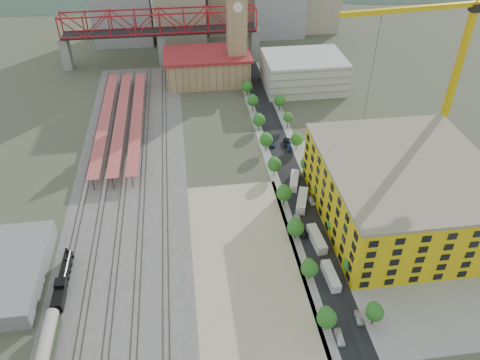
{
  "coord_description": "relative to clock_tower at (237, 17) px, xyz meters",
  "views": [
    {
      "loc": [
        -17.18,
        -116.73,
        89.93
      ],
      "look_at": [
        -2.66,
        -9.22,
        10.0
      ],
      "focal_mm": 35.0,
      "sensor_mm": 36.0,
      "label": 1
    }
  ],
  "objects": [
    {
      "name": "car_1",
      "position": [
        5.0,
        -97.9,
        -28.04
      ],
      "size": [
        1.55,
        4.02,
        1.31
      ],
      "primitive_type": "imported",
      "rotation": [
        0.0,
        0.0,
        0.04
      ],
      "color": "#939498",
      "rests_on": "ground"
    },
    {
      "name": "street_asphalt",
      "position": [
        8.0,
        -64.99,
        -28.67
      ],
      "size": [
        12.0,
        170.0,
        0.06
      ],
      "primitive_type": "cube",
      "color": "black",
      "rests_on": "ground"
    },
    {
      "name": "tower_crane",
      "position": [
        55.51,
        -71.48,
        8.7
      ],
      "size": [
        56.6,
        8.55,
        60.6
      ],
      "color": "yellow",
      "rests_on": "ground"
    },
    {
      "name": "car_3",
      "position": [
        5.0,
        -56.13,
        -27.92
      ],
      "size": [
        2.81,
        5.57,
        1.55
      ],
      "primitive_type": "imported",
      "rotation": [
        0.0,
        0.0,
        0.12
      ],
      "color": "navy",
      "rests_on": "ground"
    },
    {
      "name": "car_7",
      "position": [
        11.0,
        -59.71,
        -28.01
      ],
      "size": [
        2.29,
        4.89,
        1.38
      ],
      "primitive_type": "imported",
      "rotation": [
        0.0,
        0.0,
        -0.08
      ],
      "color": "navy",
      "rests_on": "ground"
    },
    {
      "name": "construction_building",
      "position": [
        34.0,
        -99.99,
        -19.29
      ],
      "size": [
        44.6,
        50.6,
        18.8
      ],
      "color": "yellow",
      "rests_on": "ground"
    },
    {
      "name": "car_5",
      "position": [
        11.0,
        -90.13,
        -28.02
      ],
      "size": [
        1.97,
        4.24,
        1.35
      ],
      "primitive_type": "imported",
      "rotation": [
        0.0,
        0.0,
        0.14
      ],
      "color": "#A5A5AA",
      "rests_on": "ground"
    },
    {
      "name": "street_trees",
      "position": [
        8.0,
        -74.99,
        -28.7
      ],
      "size": [
        15.4,
        124.4,
        8.0
      ],
      "color": "#20631D",
      "rests_on": "ground"
    },
    {
      "name": "dirt_lot",
      "position": [
        -12.0,
        -111.49,
        -28.67
      ],
      "size": [
        28.0,
        67.0,
        0.06
      ],
      "primitive_type": "cube",
      "color": "tan",
      "rests_on": "ground"
    },
    {
      "name": "locomotive",
      "position": [
        -58.0,
        -112.86,
        -26.87
      ],
      "size": [
        2.54,
        19.6,
        4.9
      ],
      "color": "black",
      "rests_on": "ground"
    },
    {
      "name": "site_trailer_b",
      "position": [
        8.0,
        -107.36,
        -27.33
      ],
      "size": [
        3.45,
        10.2,
        2.74
      ],
      "primitive_type": "cube",
      "rotation": [
        0.0,
        0.0,
        0.08
      ],
      "color": "silver",
      "rests_on": "ground"
    },
    {
      "name": "sidewalk_east",
      "position": [
        13.5,
        -64.99,
        -28.68
      ],
      "size": [
        3.0,
        170.0,
        0.04
      ],
      "primitive_type": "cube",
      "color": "gray",
      "rests_on": "ground"
    },
    {
      "name": "site_trailer_a",
      "position": [
        8.0,
        -120.7,
        -27.44
      ],
      "size": [
        2.77,
        9.24,
        2.51
      ],
      "primitive_type": "cube",
      "rotation": [
        0.0,
        0.0,
        0.04
      ],
      "color": "silver",
      "rests_on": "ground"
    },
    {
      "name": "parking_garage",
      "position": [
        28.0,
        -9.99,
        -21.7
      ],
      "size": [
        34.0,
        26.0,
        14.0
      ],
      "primitive_type": "cube",
      "color": "silver",
      "rests_on": "ground"
    },
    {
      "name": "car_6",
      "position": [
        11.0,
        -56.59,
        -27.93
      ],
      "size": [
        3.36,
        5.87,
        1.54
      ],
      "primitive_type": "imported",
      "rotation": [
        0.0,
        0.0,
        -0.15
      ],
      "color": "black",
      "rests_on": "ground"
    },
    {
      "name": "car_0",
      "position": [
        5.0,
        -137.77,
        -27.93
      ],
      "size": [
        2.06,
        4.61,
        1.54
      ],
      "primitive_type": "imported",
      "rotation": [
        0.0,
        0.0,
        -0.06
      ],
      "color": "silver",
      "rests_on": "ground"
    },
    {
      "name": "site_trailer_c",
      "position": [
        8.0,
        -90.6,
        -27.28
      ],
      "size": [
        6.02,
        10.71,
        2.84
      ],
      "primitive_type": "cube",
      "rotation": [
        0.0,
        0.0,
        -0.34
      ],
      "color": "silver",
      "rests_on": "ground"
    },
    {
      "name": "ground",
      "position": [
        -8.0,
        -79.99,
        -28.7
      ],
      "size": [
        400.0,
        400.0,
        0.0
      ],
      "primitive_type": "plane",
      "color": "#474C38",
      "rests_on": "ground"
    },
    {
      "name": "station_hall",
      "position": [
        -13.0,
        2.01,
        -22.03
      ],
      "size": [
        38.0,
        24.0,
        13.1
      ],
      "color": "tan",
      "rests_on": "ground"
    },
    {
      "name": "coach",
      "position": [
        -58.0,
        -132.91,
        -25.97
      ],
      "size": [
        2.81,
        16.34,
        5.13
      ],
      "color": "#2B371E",
      "rests_on": "ground"
    },
    {
      "name": "car_4",
      "position": [
        11.0,
        -133.27,
        -28.02
      ],
      "size": [
        1.87,
        4.09,
        1.36
      ],
      "primitive_type": "imported",
      "rotation": [
        0.0,
        0.0,
        -0.07
      ],
      "color": "silver",
      "rests_on": "ground"
    },
    {
      "name": "sidewalk_west",
      "position": [
        2.5,
        -64.99,
        -28.68
      ],
      "size": [
        3.0,
        170.0,
        0.04
      ],
      "primitive_type": "cube",
      "color": "gray",
      "rests_on": "ground"
    },
    {
      "name": "rail_tracks",
      "position": [
        -45.8,
        -62.49,
        -28.55
      ],
      "size": [
        26.56,
        160.0,
        0.18
      ],
      "color": "#382B23",
      "rests_on": "ground"
    },
    {
      "name": "car_2",
      "position": [
        5.0,
        -102.9,
        -27.93
      ],
      "size": [
        2.96,
        5.7,
        1.53
      ],
      "primitive_type": "imported",
      "rotation": [
        0.0,
        0.0,
        0.08
      ],
      "color": "black",
      "rests_on": "ground"
    },
    {
      "name": "ballast_strip",
      "position": [
        -44.0,
        -62.49,
        -28.67
      ],
      "size": [
        36.0,
        165.0,
        0.06
      ],
      "primitive_type": "cube",
      "color": "#605E59",
      "rests_on": "ground"
    },
    {
      "name": "clock_tower",
      "position": [
        0.0,
        0.0,
        0.0
      ],
      "size": [
        12.0,
        12.0,
        52.0
      ],
      "color": "tan",
      "rests_on": "ground"
    },
    {
      "name": "distant_hills",
      "position": [
        37.28,
        180.01,
        -108.23
      ],
      "size": [
        647.0,
        264.0,
        227.0
      ],
      "color": "#4C6B59",
      "rests_on": "ground"
    },
    {
      "name": "truss_bridge",
      "position": [
        -33.0,
        25.01,
        -9.83
      ],
      "size": [
        94.0,
        9.6,
        25.6
      ],
      "color": "gray",
      "rests_on": "ground"
    },
    {
      "name": "site_trailer_d",
      "position": [
        8.0,
        -80.28,
        -27.41
      ],
      "size": [
        5.14,
        9.71,
        2.57
      ],
      "primitive_type": "cube",
      "rotation": [
        0.0,
        0.0,
        -0.3
      ],
      "color": "silver",
      "rests_on": "ground"
    },
    {
      "name": "construction_pad",
      "position": [
        37.0,
        -99.99,
        -28.67
      ],
      "size": [
        50.0,
        90.0,
        0.06
      ],
      "primitive_type": "cube",
      "color": "gray",
      "rests_on": "ground"
    },
    {
      "name": "platform_canopies",
      "position": [
        -49.0,
        -34.99,
        -24.7
      ],
      "size": [
        16.0,
        80.0,
        4.12
      ],
      "color": "#D55257",
      "rests_on": "ground"
    }
  ]
}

